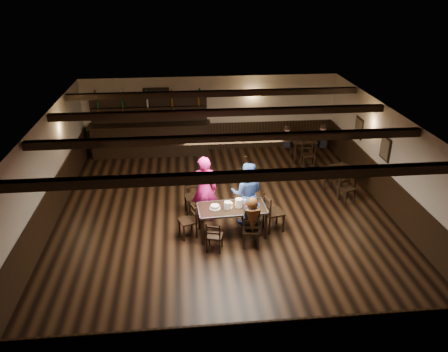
{
  "coord_description": "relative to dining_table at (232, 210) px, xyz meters",
  "views": [
    {
      "loc": [
        -1.03,
        -10.12,
        5.97
      ],
      "look_at": [
        0.0,
        0.2,
        1.12
      ],
      "focal_mm": 35.0,
      "sensor_mm": 36.0,
      "label": 1
    }
  ],
  "objects": [
    {
      "name": "bg_patron_right",
      "position": [
        3.67,
        4.55,
        0.19
      ],
      "size": [
        0.25,
        0.39,
        0.8
      ],
      "color": "black",
      "rests_on": "ground"
    },
    {
      "name": "chair_end_left",
      "position": [
        -1.02,
        0.02,
        -0.17
      ],
      "size": [
        0.49,
        0.51,
        0.86
      ],
      "color": "black",
      "rests_on": "ground"
    },
    {
      "name": "back_table_a",
      "position": [
        3.47,
        1.99,
        -0.03
      ],
      "size": [
        0.97,
        0.97,
        0.75
      ],
      "color": "black",
      "rests_on": "ground"
    },
    {
      "name": "bar_counter",
      "position": [
        -2.27,
        5.56,
        0.05
      ],
      "size": [
        4.26,
        0.7,
        2.2
      ],
      "color": "black",
      "rests_on": "ground"
    },
    {
      "name": "back_table_b",
      "position": [
        3.01,
        4.54,
        -0.03
      ],
      "size": [
        0.85,
        0.85,
        0.75
      ],
      "color": "black",
      "rests_on": "ground"
    },
    {
      "name": "cake",
      "position": [
        -0.42,
        -0.01,
        0.11
      ],
      "size": [
        0.27,
        0.27,
        0.09
      ],
      "color": "white",
      "rests_on": "dining_table"
    },
    {
      "name": "chair_near_left",
      "position": [
        -0.5,
        -0.72,
        -0.22
      ],
      "size": [
        0.44,
        0.43,
        0.78
      ],
      "color": "black",
      "rests_on": "ground"
    },
    {
      "name": "ground",
      "position": [
        -0.09,
        0.85,
        -0.68
      ],
      "size": [
        10.0,
        10.0,
        0.0
      ],
      "primitive_type": "plane",
      "color": "black",
      "rests_on": "ground"
    },
    {
      "name": "chair_near_right",
      "position": [
        0.39,
        -0.64,
        -0.18
      ],
      "size": [
        0.45,
        0.44,
        0.85
      ],
      "color": "black",
      "rests_on": "ground"
    },
    {
      "name": "bg_patron_left",
      "position": [
        2.46,
        4.69,
        0.16
      ],
      "size": [
        0.26,
        0.38,
        0.75
      ],
      "color": "black",
      "rests_on": "ground"
    },
    {
      "name": "room_shell",
      "position": [
        -0.08,
        0.89,
        1.07
      ],
      "size": [
        9.02,
        10.02,
        2.71
      ],
      "color": "#BDB39D",
      "rests_on": "ground"
    },
    {
      "name": "man_blue",
      "position": [
        0.44,
        0.5,
        0.17
      ],
      "size": [
        0.94,
        0.79,
        1.7
      ],
      "primitive_type": "imported",
      "rotation": [
        0.0,
        0.0,
        2.94
      ],
      "color": "navy",
      "rests_on": "ground"
    },
    {
      "name": "drink_glass",
      "position": [
        0.34,
        0.19,
        0.12
      ],
      "size": [
        0.07,
        0.07,
        0.1
      ],
      "primitive_type": "cylinder",
      "color": "silver",
      "rests_on": "dining_table"
    },
    {
      "name": "dining_table",
      "position": [
        0.0,
        0.0,
        0.0
      ],
      "size": [
        1.72,
        0.93,
        0.75
      ],
      "color": "black",
      "rests_on": "ground"
    },
    {
      "name": "salt_shaker",
      "position": [
        0.37,
        -0.09,
        0.12
      ],
      "size": [
        0.04,
        0.04,
        0.09
      ],
      "primitive_type": "cylinder",
      "color": "silver",
      "rests_on": "dining_table"
    },
    {
      "name": "menu_blue",
      "position": [
        0.58,
        0.11,
        0.08
      ],
      "size": [
        0.27,
        0.2,
        0.0
      ],
      "primitive_type": "cube",
      "rotation": [
        0.0,
        0.0,
        -0.04
      ],
      "color": "navy",
      "rests_on": "dining_table"
    },
    {
      "name": "chair_end_right",
      "position": [
        0.99,
        0.08,
        -0.1
      ],
      "size": [
        0.53,
        0.55,
        1.0
      ],
      "color": "black",
      "rests_on": "ground"
    },
    {
      "name": "pepper_shaker",
      "position": [
        0.38,
        -0.08,
        0.12
      ],
      "size": [
        0.03,
        0.03,
        0.09
      ],
      "primitive_type": "cylinder",
      "color": "#A5A8AD",
      "rests_on": "dining_table"
    },
    {
      "name": "seated_person",
      "position": [
        0.4,
        -0.59,
        0.18
      ],
      "size": [
        0.36,
        0.54,
        0.88
      ],
      "color": "black",
      "rests_on": "ground"
    },
    {
      "name": "chair_far_pushed",
      "position": [
        -0.91,
        1.2,
        -0.09
      ],
      "size": [
        0.54,
        0.53,
        1.01
      ],
      "color": "black",
      "rests_on": "ground"
    },
    {
      "name": "plate_stack_a",
      "position": [
        -0.11,
        -0.03,
        0.16
      ],
      "size": [
        0.18,
        0.18,
        0.17
      ],
      "primitive_type": "cylinder",
      "color": "white",
      "rests_on": "dining_table"
    },
    {
      "name": "woman_pink",
      "position": [
        -0.64,
        0.74,
        0.23
      ],
      "size": [
        0.67,
        0.45,
        1.81
      ],
      "primitive_type": "imported",
      "rotation": [
        0.0,
        0.0,
        3.12
      ],
      "color": "#E21C7E",
      "rests_on": "ground"
    },
    {
      "name": "plate_stack_b",
      "position": [
        0.17,
        0.02,
        0.18
      ],
      "size": [
        0.18,
        0.18,
        0.22
      ],
      "primitive_type": "cylinder",
      "color": "white",
      "rests_on": "dining_table"
    },
    {
      "name": "menu_red",
      "position": [
        0.49,
        -0.06,
        0.08
      ],
      "size": [
        0.37,
        0.28,
        0.0
      ],
      "primitive_type": "cube",
      "rotation": [
        0.0,
        0.0,
        -0.16
      ],
      "color": "maroon",
      "rests_on": "dining_table"
    },
    {
      "name": "tea_light",
      "position": [
        0.01,
        0.15,
        0.1
      ],
      "size": [
        0.05,
        0.05,
        0.06
      ],
      "color": "#A5A8AD",
      "rests_on": "dining_table"
    }
  ]
}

